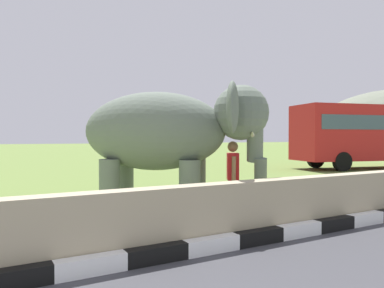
# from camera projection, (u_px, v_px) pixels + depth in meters

# --- Properties ---
(barrier_parapet) EXTENTS (28.00, 0.36, 1.00)m
(barrier_parapet) POSITION_uv_depth(u_px,v_px,m) (154.00, 222.00, 5.37)
(barrier_parapet) COLOR tan
(barrier_parapet) RESTS_ON ground_plane
(elephant) EXTENTS (3.92, 3.70, 2.84)m
(elephant) POSITION_uv_depth(u_px,v_px,m) (171.00, 133.00, 7.95)
(elephant) COLOR slate
(elephant) RESTS_ON ground_plane
(person_handler) EXTENTS (0.42, 0.62, 1.66)m
(person_handler) POSITION_uv_depth(u_px,v_px,m) (233.00, 175.00, 7.99)
(person_handler) COLOR navy
(person_handler) RESTS_ON ground_plane
(bus_red) EXTENTS (9.77, 4.66, 3.50)m
(bus_red) POSITION_uv_depth(u_px,v_px,m) (374.00, 132.00, 20.84)
(bus_red) COLOR #B21E1E
(bus_red) RESTS_ON ground_plane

